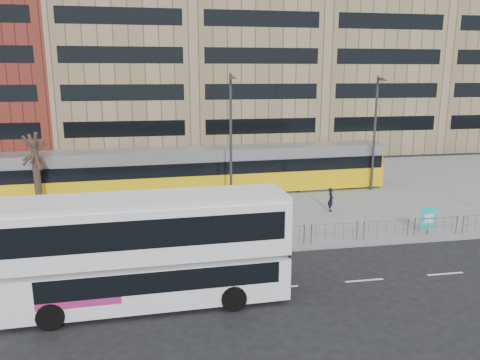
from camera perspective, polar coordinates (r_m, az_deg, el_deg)
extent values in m
plane|color=black|center=(24.95, 6.80, -8.57)|extent=(120.00, 120.00, 0.00)
cube|color=slate|center=(36.02, 1.29, -1.58)|extent=(64.00, 24.00, 0.15)
cube|color=gray|center=(24.97, 6.77, -8.37)|extent=(64.00, 0.25, 0.17)
cube|color=#968061|center=(56.28, -13.70, 14.52)|extent=(14.00, 16.00, 22.00)
cube|color=#968061|center=(57.29, 0.91, 15.84)|extent=(14.00, 16.00, 24.00)
cube|color=#968061|center=(61.47, 14.22, 13.87)|extent=(14.00, 16.00, 21.00)
cube|color=#968061|center=(68.38, 25.35, 13.75)|extent=(14.00, 16.00, 23.00)
cylinder|color=gray|center=(25.62, 10.85, -5.28)|extent=(32.00, 0.05, 0.05)
cylinder|color=gray|center=(25.78, 10.80, -6.34)|extent=(32.00, 0.04, 0.04)
cylinder|color=gray|center=(25.19, -26.03, -7.93)|extent=(0.07, 0.07, 1.10)
cube|color=white|center=(21.82, 12.48, -12.05)|extent=(62.00, 0.12, 0.01)
cube|color=white|center=(19.47, -11.10, -11.74)|extent=(11.19, 2.93, 1.72)
cube|color=white|center=(18.70, -11.39, -5.82)|extent=(11.19, 2.93, 2.12)
cube|color=white|center=(18.37, -11.54, -2.53)|extent=(11.18, 2.83, 0.30)
cube|color=black|center=(19.32, -9.63, -10.57)|extent=(9.17, 2.90, 0.86)
cube|color=black|center=(18.63, -11.41, -5.23)|extent=(10.58, 2.95, 1.11)
cube|color=#AB226D|center=(19.66, -18.64, -12.12)|extent=(3.11, 2.70, 0.50)
cylinder|color=black|center=(18.84, -0.76, -14.24)|extent=(1.02, 0.34, 1.01)
cylinder|color=black|center=(21.12, -2.15, -11.11)|extent=(1.02, 0.34, 1.01)
cylinder|color=black|center=(18.89, -22.11, -15.19)|extent=(1.02, 0.34, 1.01)
cylinder|color=black|center=(21.17, -20.92, -11.95)|extent=(1.02, 0.34, 1.01)
cube|color=yellow|center=(35.33, -5.56, -0.13)|extent=(29.71, 4.01, 1.69)
cube|color=black|center=(35.08, -5.60, 1.72)|extent=(29.29, 4.04, 0.95)
cube|color=#A3A2A7|center=(34.92, -5.64, 3.17)|extent=(29.70, 3.79, 0.85)
cube|color=yellow|center=(39.41, 15.33, 1.86)|extent=(1.37, 2.43, 2.75)
cylinder|color=#2D2D30|center=(35.16, -5.59, 1.13)|extent=(2.62, 2.62, 3.17)
cube|color=#2D2D30|center=(37.79, 8.94, -0.51)|extent=(3.28, 2.79, 0.53)
cube|color=#2D2D30|center=(35.69, -20.89, -2.03)|extent=(3.28, 2.79, 0.53)
cylinder|color=#2D2D30|center=(28.69, 21.91, -5.34)|extent=(0.06, 0.06, 0.84)
cube|color=#0ECACD|center=(28.54, 22.00, -4.34)|extent=(0.84, 0.09, 1.26)
cube|color=white|center=(28.51, 22.03, -4.37)|extent=(0.52, 0.03, 0.52)
imported|color=black|center=(31.43, 11.01, -2.36)|extent=(0.55, 0.67, 1.59)
cylinder|color=#2D2D30|center=(23.97, -15.14, -5.66)|extent=(0.12, 0.12, 3.00)
imported|color=#2D2D30|center=(23.65, -15.30, -3.13)|extent=(0.18, 0.21, 1.00)
cylinder|color=#2D2D30|center=(31.15, -1.13, 4.65)|extent=(0.18, 0.18, 8.94)
cylinder|color=#2D2D30|center=(30.43, -1.04, 12.52)|extent=(0.14, 0.90, 0.14)
cube|color=#2D2D30|center=(29.99, -0.90, 12.32)|extent=(0.45, 0.20, 0.12)
cylinder|color=#2D2D30|center=(37.32, 16.08, 5.37)|extent=(0.18, 0.18, 8.73)
cylinder|color=#2D2D30|center=(36.68, 16.77, 11.74)|extent=(0.14, 0.90, 0.14)
cube|color=#2D2D30|center=(36.28, 17.08, 11.56)|extent=(0.45, 0.20, 0.12)
cylinder|color=black|center=(33.00, -23.46, -0.13)|extent=(0.44, 0.44, 4.22)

